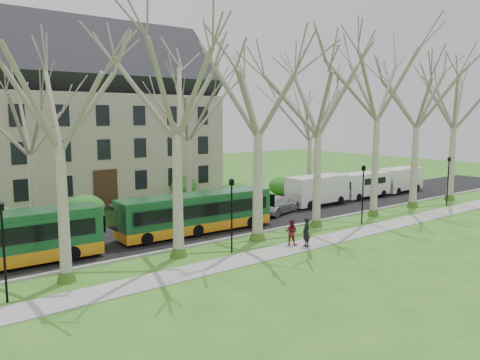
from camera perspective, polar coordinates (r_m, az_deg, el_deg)
name	(u,v)px	position (r m, az deg, el deg)	size (l,w,h in m)	color
ground	(294,234)	(32.13, 6.57, -6.54)	(120.00, 120.00, 0.00)	#2B7320
sidewalk	(321,241)	(30.44, 9.88, -7.35)	(70.00, 2.00, 0.06)	gray
road	(244,219)	(36.15, 0.46, -4.83)	(80.00, 8.00, 0.06)	black
curb	(279,229)	(33.17, 4.76, -5.93)	(80.00, 0.25, 0.14)	#A5A39E
building	(79,115)	(48.86, -19.00, 7.52)	(26.50, 12.20, 16.00)	gray
tree_row_verge	(292,130)	(31.37, 6.39, 6.06)	(49.00, 7.00, 14.00)	gray
tree_row_far	(190,140)	(39.08, -6.09, 4.91)	(33.00, 7.00, 12.00)	gray
lamp_row	(305,199)	(30.90, 7.94, -2.25)	(36.22, 0.22, 4.30)	black
hedges	(139,198)	(40.67, -12.22, -2.20)	(30.60, 8.60, 2.00)	#22601B
bus_follow	(197,213)	(31.93, -5.30, -3.98)	(10.96, 2.28, 2.74)	#164D27
sedan	(276,204)	(38.27, 4.44, -2.95)	(2.11, 5.19, 1.51)	silver
van_a	(317,191)	(42.15, 9.42, -1.28)	(6.01, 2.18, 2.62)	silver
van_b	(364,185)	(47.05, 14.86, -0.63)	(5.53, 2.01, 2.42)	silver
van_c	(400,180)	(51.83, 18.92, 0.01)	(5.72, 2.08, 2.49)	silver
pedestrian_a	(306,232)	(28.77, 8.09, -6.31)	(0.65, 0.42, 1.77)	black
pedestrian_b	(291,232)	(29.05, 6.26, -6.32)	(0.77, 0.60, 1.59)	maroon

